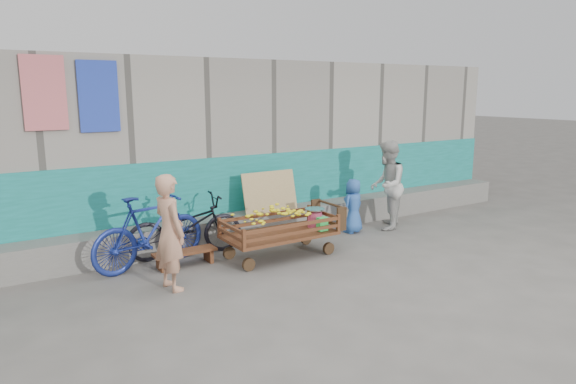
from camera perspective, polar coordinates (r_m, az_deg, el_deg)
ground at (r=6.94m, az=5.30°, el=-9.78°), size 80.00×80.00×0.00m
building_wall at (r=10.04m, az=-8.87°, el=5.27°), size 12.00×3.50×3.00m
banana_cart at (r=7.70m, az=-1.14°, el=-3.48°), size 1.83×0.84×0.78m
bench at (r=7.56m, az=-11.37°, el=-6.85°), size 0.91×0.27×0.23m
vendor_man at (r=6.60m, az=-13.01°, el=-4.38°), size 0.44×0.59×1.48m
woman at (r=9.42m, az=10.93°, el=0.76°), size 0.99×0.98×1.61m
child at (r=9.13m, az=7.25°, el=-1.54°), size 0.53×0.41×0.96m
bicycle_dark at (r=7.91m, az=-11.34°, el=-3.77°), size 1.83×0.80×0.93m
bicycle_blue at (r=7.53m, az=-15.11°, el=-4.22°), size 1.83×0.89×1.06m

